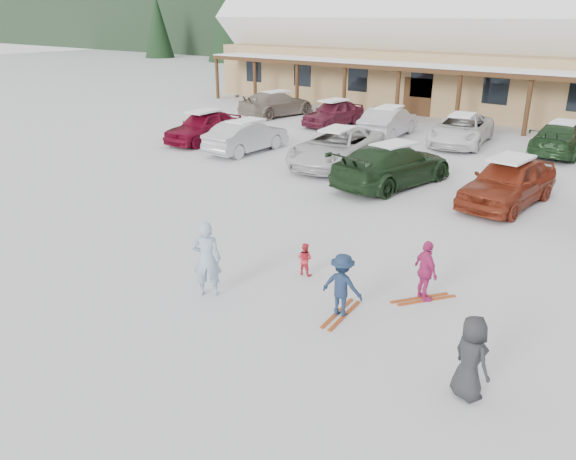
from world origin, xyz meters
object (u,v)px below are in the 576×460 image
Objects in this scene: day_lodge at (426,43)px; parked_car_3 at (393,165)px; child_navy at (342,285)px; parked_car_2 at (337,147)px; child_magenta at (426,271)px; parked_car_9 at (388,122)px; parked_car_1 at (247,136)px; parked_car_7 at (276,104)px; parked_car_8 at (333,113)px; adult_skier at (207,259)px; parked_car_4 at (508,182)px; parked_car_11 at (562,138)px; bystander_dark at (471,358)px; parked_car_0 at (204,127)px; parked_car_10 at (461,130)px; toddler_red at (305,259)px.

day_lodge is 5.61× the size of parked_car_3.
child_navy is 0.25× the size of parked_car_2.
child_magenta is 11.61m from parked_car_2.
parked_car_3 reaches higher than parked_car_9.
parked_car_7 reaches higher than parked_car_1.
parked_car_1 reaches higher than child_navy.
parked_car_8 is (-4.87, 7.06, -0.05)m from parked_car_2.
adult_skier is 10.81m from parked_car_4.
bystander_dark is at bearing 98.98° from parked_car_11.
parked_car_10 is at bearing 31.79° from parked_car_0.
parked_car_11 is (11.48, -10.25, -3.24)m from day_lodge.
adult_skier reaches higher than parked_car_4.
parked_car_8 is at bearing 2.37° from parked_car_11.
parked_car_9 is 7.92m from parked_car_11.
child_magenta is 0.94× the size of bystander_dark.
adult_skier is 15.86m from parked_car_0.
parked_car_0 is at bearing -81.35° from adult_skier.
parked_car_1 is at bearing 130.44° from parked_car_7.
parked_car_1 is 0.80× the size of parked_car_2.
parked_car_2 is at bearing -75.15° from day_lodge.
parked_car_2 is (-6.82, 10.20, 0.06)m from child_navy.
child_magenta is 0.27× the size of parked_car_7.
parked_car_11 is (-3.11, 18.78, -0.02)m from bystander_dark.
day_lodge is 32.65m from bystander_dark.
parked_car_3 is 8.58m from parked_car_9.
toddler_red is (9.82, -26.99, -3.54)m from day_lodge.
parked_car_10 is 1.04× the size of parked_car_11.
parked_car_0 is 8.03m from parked_car_7.
day_lodge is at bearing -57.74° from parked_car_3.
parked_car_2 is 8.58m from parked_car_8.
parked_car_10 is (-2.61, 15.92, 0.30)m from toddler_red.
parked_car_0 is at bearing -177.65° from parked_car_4.
toddler_red is at bearing -154.25° from adult_skier.
parked_car_9 is at bearing -71.36° from child_navy.
parked_car_3 is at bearing 174.70° from parked_car_1.
child_magenta is 7.70m from parked_car_4.
parked_car_10 is (-0.68, 8.01, -0.05)m from parked_car_3.
child_magenta is 14.67m from parked_car_1.
parked_car_0 is at bearing -41.90° from child_navy.
parked_car_9 is at bearing -72.42° from day_lodge.
toddler_red is 0.15× the size of parked_car_2.
toddler_red is 0.59× the size of child_navy.
child_navy is 0.33× the size of parked_car_8.
parked_car_1 reaches higher than parked_car_8.
child_navy is 17.83m from parked_car_11.
parked_car_11 is at bearing -102.34° from parked_car_3.
parked_car_0 is (-11.43, 10.99, -0.12)m from adult_skier.
child_navy is 17.56m from parked_car_10.
parked_car_3 is 9.53m from parked_car_11.
parked_car_3 reaches higher than parked_car_10.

